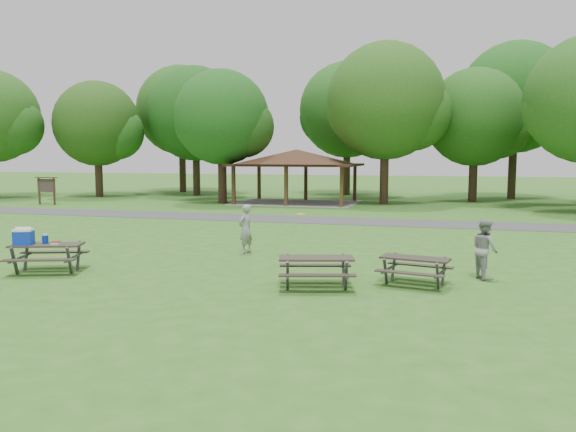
# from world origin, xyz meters

# --- Properties ---
(ground) EXTENTS (160.00, 160.00, 0.00)m
(ground) POSITION_xyz_m (0.00, 0.00, 0.00)
(ground) COLOR #30651D
(ground) RESTS_ON ground
(asphalt_path) EXTENTS (120.00, 3.20, 0.02)m
(asphalt_path) POSITION_xyz_m (0.00, 14.00, 0.01)
(asphalt_path) COLOR #404042
(asphalt_path) RESTS_ON ground
(pavilion) EXTENTS (8.60, 7.01, 3.76)m
(pavilion) POSITION_xyz_m (-4.00, 24.00, 3.06)
(pavilion) COLOR #311F12
(pavilion) RESTS_ON ground
(notice_board) EXTENTS (1.60, 0.30, 1.88)m
(notice_board) POSITION_xyz_m (-20.00, 18.00, 1.31)
(notice_board) COLOR #3C2615
(notice_board) RESTS_ON ground
(tree_row_b) EXTENTS (7.14, 6.80, 9.28)m
(tree_row_b) POSITION_xyz_m (-20.92, 25.53, 5.67)
(tree_row_b) COLOR #322016
(tree_row_b) RESTS_ON ground
(tree_row_c) EXTENTS (8.19, 7.80, 10.67)m
(tree_row_c) POSITION_xyz_m (-13.90, 29.03, 6.54)
(tree_row_c) COLOR black
(tree_row_c) RESTS_ON ground
(tree_row_d) EXTENTS (6.93, 6.60, 9.27)m
(tree_row_d) POSITION_xyz_m (-8.92, 22.53, 5.77)
(tree_row_d) COLOR black
(tree_row_d) RESTS_ON ground
(tree_row_e) EXTENTS (8.40, 8.00, 11.02)m
(tree_row_e) POSITION_xyz_m (2.10, 25.03, 6.78)
(tree_row_e) COLOR #322016
(tree_row_e) RESTS_ON ground
(tree_row_f) EXTENTS (7.35, 7.00, 9.55)m
(tree_row_f) POSITION_xyz_m (8.09, 28.53, 5.84)
(tree_row_f) COLOR black
(tree_row_f) RESTS_ON ground
(tree_deep_a) EXTENTS (8.40, 8.00, 11.38)m
(tree_deep_a) POSITION_xyz_m (-16.90, 32.53, 7.13)
(tree_deep_a) COLOR #312015
(tree_deep_a) RESTS_ON ground
(tree_deep_b) EXTENTS (8.40, 8.00, 11.13)m
(tree_deep_b) POSITION_xyz_m (-1.90, 33.03, 6.89)
(tree_deep_b) COLOR #312115
(tree_deep_b) RESTS_ON ground
(tree_deep_c) EXTENTS (8.82, 8.40, 11.90)m
(tree_deep_c) POSITION_xyz_m (11.10, 32.03, 7.44)
(tree_deep_c) COLOR #331F16
(tree_deep_c) RESTS_ON ground
(picnic_table_near) EXTENTS (2.36, 2.12, 1.36)m
(picnic_table_near) POSITION_xyz_m (-5.02, -0.86, 0.78)
(picnic_table_near) COLOR #302923
(picnic_table_near) RESTS_ON ground
(picnic_table_middle) EXTENTS (2.21, 1.95, 0.82)m
(picnic_table_middle) POSITION_xyz_m (3.02, -0.54, 0.60)
(picnic_table_middle) COLOR #302A23
(picnic_table_middle) RESTS_ON ground
(picnic_table_far) EXTENTS (1.96, 1.69, 0.75)m
(picnic_table_far) POSITION_xyz_m (5.41, 0.45, 0.55)
(picnic_table_far) COLOR #2C251F
(picnic_table_far) RESTS_ON ground
(frisbee_in_flight) EXTENTS (0.36, 0.36, 0.02)m
(frisbee_in_flight) POSITION_xyz_m (1.65, 3.20, 1.47)
(frisbee_in_flight) COLOR yellow
(frisbee_in_flight) RESTS_ON ground
(frisbee_thrower) EXTENTS (0.58, 0.71, 1.68)m
(frisbee_thrower) POSITION_xyz_m (-0.44, 3.74, 0.84)
(frisbee_thrower) COLOR gray
(frisbee_thrower) RESTS_ON ground
(frisbee_catcher) EXTENTS (0.90, 0.98, 1.64)m
(frisbee_catcher) POSITION_xyz_m (7.19, 1.75, 0.82)
(frisbee_catcher) COLOR gray
(frisbee_catcher) RESTS_ON ground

